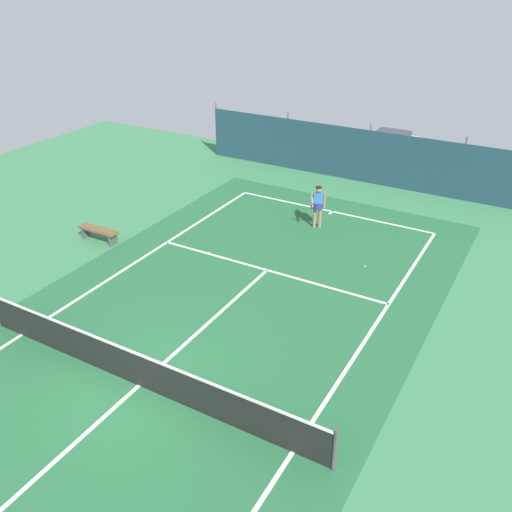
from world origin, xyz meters
name	(u,v)px	position (x,y,z in m)	size (l,w,h in m)	color
ground_plane	(139,385)	(0.00, 0.00, 0.00)	(36.00, 36.00, 0.00)	#387A4C
court_surface	(139,385)	(0.00, 0.00, 0.00)	(11.02, 26.60, 0.01)	#236038
tennis_net	(137,369)	(0.00, 0.00, 0.51)	(10.12, 0.10, 1.10)	black
back_fence	(370,165)	(0.00, 16.27, 0.67)	(16.30, 0.98, 2.70)	#1E3D4C
tennis_player	(318,204)	(0.06, 10.23, 0.96)	(0.56, 0.83, 1.64)	#9E7051
tennis_ball_near_player	(365,266)	(2.72, 8.20, 0.03)	(0.07, 0.07, 0.07)	#CCDB33
tennis_ball_midcourt	(209,253)	(-2.31, 6.44, 0.03)	(0.07, 0.07, 0.07)	#CCDB33
parked_car	(389,150)	(0.21, 18.29, 0.84)	(2.07, 4.23, 1.68)	silver
courtside_bench	(98,232)	(-6.31, 5.28, 0.37)	(1.60, 0.40, 0.49)	brown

